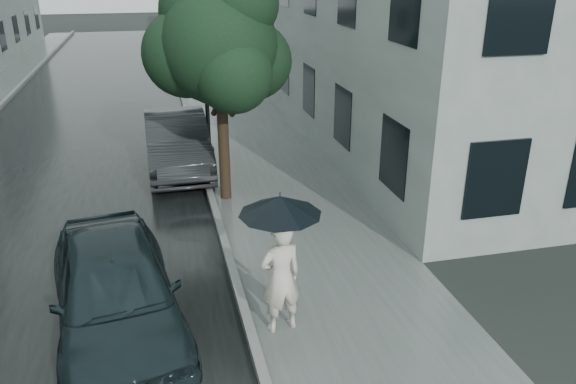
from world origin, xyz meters
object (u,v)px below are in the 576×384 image
object	(u,v)px
street_tree	(219,44)
car_far	(177,142)
car_near	(116,291)
lamp_post	(199,51)
pedestrian	(281,278)

from	to	relation	value
street_tree	car_far	bearing A→B (deg)	113.52
street_tree	car_near	bearing A→B (deg)	-114.38
street_tree	car_far	size ratio (longest dim) A/B	1.15
lamp_post	car_far	world-z (taller)	lamp_post
street_tree	lamp_post	distance (m)	3.38
pedestrian	street_tree	world-z (taller)	street_tree
street_tree	lamp_post	size ratio (longest dim) A/B	1.01
street_tree	car_far	distance (m)	3.80
street_tree	car_far	xyz separation A→B (m)	(-0.99, 2.28, -2.87)
car_far	street_tree	bearing A→B (deg)	-67.48
pedestrian	car_near	world-z (taller)	pedestrian
pedestrian	street_tree	distance (m)	6.15
pedestrian	car_far	bearing A→B (deg)	-93.68
lamp_post	car_near	xyz separation A→B (m)	(-2.12, -8.38, -2.24)
street_tree	lamp_post	xyz separation A→B (m)	(-0.17, 3.32, -0.64)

